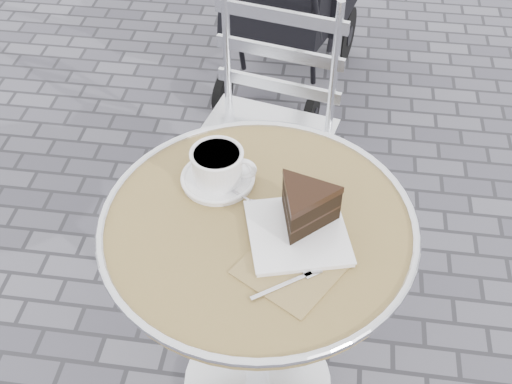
# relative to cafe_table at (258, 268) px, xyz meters

# --- Properties ---
(cafe_table) EXTENTS (0.72, 0.72, 0.74)m
(cafe_table) POSITION_rel_cafe_table_xyz_m (0.00, 0.00, 0.00)
(cafe_table) COLOR silver
(cafe_table) RESTS_ON ground
(cappuccino_set) EXTENTS (0.18, 0.17, 0.09)m
(cappuccino_set) POSITION_rel_cafe_table_xyz_m (-0.11, 0.12, 0.20)
(cappuccino_set) COLOR white
(cappuccino_set) RESTS_ON cafe_table
(cake_plate_set) EXTENTS (0.26, 0.35, 0.11)m
(cake_plate_set) POSITION_rel_cafe_table_xyz_m (0.10, -0.01, 0.22)
(cake_plate_set) COLOR #8C714D
(cake_plate_set) RESTS_ON cafe_table
(bistro_chair) EXTENTS (0.49, 0.49, 0.91)m
(bistro_chair) POSITION_rel_cafe_table_xyz_m (-0.05, 0.65, -0.00)
(bistro_chair) COLOR silver
(bistro_chair) RESTS_ON ground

